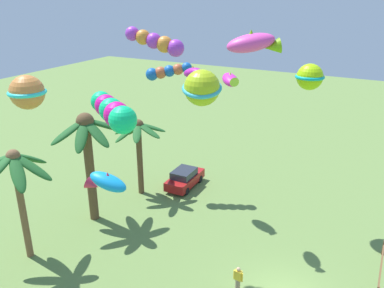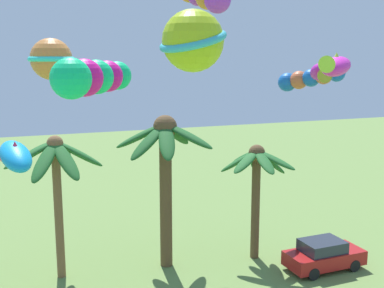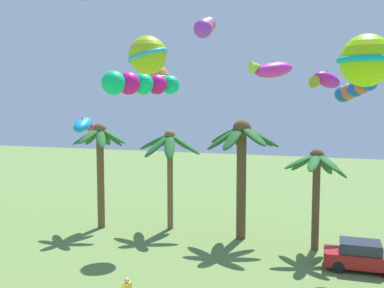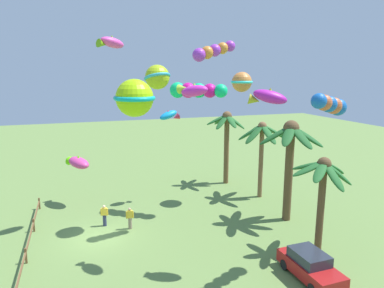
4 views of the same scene
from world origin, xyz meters
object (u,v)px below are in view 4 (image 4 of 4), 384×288
at_px(spectator_1, 130,218).
at_px(kite_ball_6, 157,77).
at_px(palm_tree_1, 323,180).
at_px(kite_fish_0, 78,162).
at_px(palm_tree_3, 290,146).
at_px(spectator_0, 104,215).
at_px(palm_tree_2, 227,130).
at_px(kite_tube_9, 330,105).
at_px(kite_ball_10, 135,98).
at_px(kite_tube_2, 196,90).
at_px(kite_ball_8, 242,82).
at_px(parked_car_0, 310,266).
at_px(palm_tree_0, 262,138).
at_px(kite_fish_3, 193,90).
at_px(kite_tube_5, 213,51).
at_px(kite_fish_1, 169,115).
at_px(kite_fish_4, 111,43).
at_px(kite_fish_7, 268,97).

xyz_separation_m(spectator_1, kite_ball_6, (0.01, 2.20, 9.90)).
xyz_separation_m(palm_tree_1, kite_fish_0, (-13.21, -14.10, -0.99)).
distance_m(palm_tree_3, spectator_0, 14.49).
xyz_separation_m(palm_tree_2, kite_tube_9, (16.24, -1.56, 3.89)).
height_order(spectator_0, kite_ball_10, kite_ball_10).
xyz_separation_m(kite_tube_2, kite_ball_8, (-0.94, 4.37, 0.59)).
bearing_deg(kite_tube_9, palm_tree_2, 174.51).
height_order(parked_car_0, kite_ball_10, kite_ball_10).
relative_size(spectator_1, kite_tube_9, 0.52).
height_order(palm_tree_0, parked_car_0, palm_tree_0).
xyz_separation_m(spectator_1, kite_fish_3, (5.24, 2.96, 9.22)).
height_order(kite_tube_5, kite_tube_9, kite_tube_5).
bearing_deg(kite_tube_5, parked_car_0, 19.36).
relative_size(palm_tree_0, kite_fish_1, 3.41).
bearing_deg(kite_fish_1, kite_fish_4, -56.60).
xyz_separation_m(spectator_1, kite_fish_0, (-6.41, -3.30, 2.81)).
height_order(kite_fish_3, kite_fish_7, kite_fish_3).
height_order(kite_ball_8, kite_tube_9, kite_ball_8).
distance_m(spectator_0, kite_fish_3, 12.11).
height_order(palm_tree_2, kite_fish_7, kite_fish_7).
bearing_deg(kite_fish_3, kite_tube_9, 61.78).
relative_size(kite_tube_5, kite_ball_10, 1.32).
bearing_deg(kite_fish_1, spectator_1, -42.64).
xyz_separation_m(palm_tree_2, kite_fish_4, (6.20, -11.54, 7.52)).
bearing_deg(kite_tube_9, kite_fish_1, -159.04).
xyz_separation_m(palm_tree_2, kite_ball_8, (4.56, -0.80, 4.78)).
relative_size(spectator_0, kite_fish_1, 0.79).
distance_m(palm_tree_0, kite_tube_2, 7.77).
xyz_separation_m(palm_tree_1, kite_ball_10, (1.88, -11.61, 5.32)).
distance_m(spectator_0, kite_ball_10, 13.40).
distance_m(kite_fish_0, kite_fish_3, 14.70).
xyz_separation_m(kite_tube_5, kite_ball_8, (-4.62, 4.50, -2.14)).
xyz_separation_m(palm_tree_2, parked_car_0, (16.89, -2.60, -4.73)).
relative_size(spectator_0, kite_tube_2, 0.40).
relative_size(palm_tree_1, kite_tube_9, 1.96).
bearing_deg(kite_ball_6, parked_car_0, 33.28).
bearing_deg(kite_ball_8, kite_ball_10, -42.95).
relative_size(kite_fish_3, kite_tube_5, 0.63).
height_order(palm_tree_0, kite_ball_6, kite_ball_6).
bearing_deg(spectator_0, kite_tube_9, 48.52).
xyz_separation_m(kite_fish_1, kite_ball_10, (13.30, -5.06, 2.41)).
bearing_deg(kite_tube_5, kite_tube_9, 27.93).
bearing_deg(parked_car_0, spectator_0, -136.13).
bearing_deg(kite_ball_6, kite_tube_5, 64.88).
distance_m(parked_car_0, kite_tube_5, 14.22).
xyz_separation_m(kite_ball_8, kite_ball_10, (11.71, -10.90, -0.33)).
bearing_deg(parked_car_0, kite_tube_9, 122.04).
bearing_deg(kite_ball_8, kite_fish_3, -40.80).
height_order(kite_fish_3, kite_fish_4, kite_fish_4).
distance_m(kite_fish_0, kite_ball_6, 11.03).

